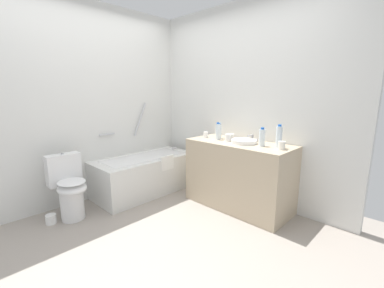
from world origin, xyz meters
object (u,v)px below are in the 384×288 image
(water_bottle_3, at_px, (218,132))
(toilet_paper_roll, at_px, (51,219))
(sink_faucet, at_px, (252,138))
(drinking_glass_0, at_px, (231,137))
(bathtub, at_px, (145,173))
(drinking_glass_3, at_px, (206,135))
(drinking_glass_1, at_px, (228,138))
(sink_basin, at_px, (244,141))
(water_bottle_0, at_px, (279,137))
(toilet, at_px, (69,188))
(water_bottle_1, at_px, (262,137))
(drinking_glass_2, at_px, (282,145))
(water_bottle_2, at_px, (219,131))

(water_bottle_3, xyz_separation_m, toilet_paper_roll, (-1.78, 0.93, -0.89))
(sink_faucet, height_order, drinking_glass_0, sink_faucet)
(toilet_paper_roll, bearing_deg, bathtub, 0.65)
(drinking_glass_3, bearing_deg, drinking_glass_1, -90.74)
(sink_basin, height_order, water_bottle_0, water_bottle_0)
(toilet, xyz_separation_m, water_bottle_0, (1.65, -1.69, 0.59))
(sink_faucet, xyz_separation_m, water_bottle_3, (-0.22, 0.38, 0.07))
(drinking_glass_3, bearing_deg, toilet_paper_roll, 158.03)
(drinking_glass_1, height_order, drinking_glass_3, drinking_glass_1)
(sink_basin, relative_size, sink_faucet, 2.02)
(water_bottle_0, bearing_deg, water_bottle_3, 96.34)
(drinking_glass_3, xyz_separation_m, toilet_paper_roll, (-1.79, 0.72, -0.82))
(water_bottle_0, bearing_deg, drinking_glass_1, 97.58)
(drinking_glass_1, bearing_deg, drinking_glass_0, 8.47)
(bathtub, relative_size, drinking_glass_1, 16.21)
(water_bottle_1, distance_m, water_bottle_3, 0.61)
(toilet, height_order, water_bottle_1, water_bottle_1)
(toilet, bearing_deg, drinking_glass_1, 56.74)
(drinking_glass_2, bearing_deg, water_bottle_3, 91.97)
(toilet, distance_m, sink_faucet, 2.25)
(water_bottle_3, bearing_deg, sink_faucet, -60.13)
(drinking_glass_1, relative_size, toilet_paper_roll, 0.82)
(bathtub, distance_m, drinking_glass_0, 1.37)
(toilet_paper_roll, bearing_deg, water_bottle_2, -25.36)
(drinking_glass_1, bearing_deg, drinking_glass_3, 89.26)
(water_bottle_3, bearing_deg, sink_basin, -84.63)
(toilet, xyz_separation_m, drinking_glass_3, (1.57, -0.70, 0.51))
(toilet, relative_size, water_bottle_2, 3.64)
(water_bottle_3, height_order, drinking_glass_1, water_bottle_3)
(sink_faucet, relative_size, water_bottle_1, 0.71)
(sink_basin, distance_m, drinking_glass_1, 0.22)
(sink_basin, height_order, drinking_glass_0, drinking_glass_0)
(bathtub, xyz_separation_m, drinking_glass_1, (0.48, -1.11, 0.60))
(water_bottle_0, distance_m, drinking_glass_1, 0.64)
(toilet, distance_m, drinking_glass_1, 1.97)
(water_bottle_1, height_order, water_bottle_3, water_bottle_3)
(drinking_glass_2, bearing_deg, sink_basin, 89.28)
(water_bottle_1, distance_m, toilet_paper_roll, 2.55)
(water_bottle_1, xyz_separation_m, drinking_glass_2, (-0.01, -0.24, -0.06))
(drinking_glass_1, height_order, toilet_paper_roll, drinking_glass_1)
(sink_faucet, height_order, water_bottle_1, water_bottle_1)
(sink_faucet, bearing_deg, bathtub, 117.74)
(water_bottle_3, relative_size, drinking_glass_0, 2.74)
(sink_basin, distance_m, water_bottle_2, 0.43)
(drinking_glass_0, bearing_deg, sink_faucet, -61.07)
(sink_faucet, distance_m, water_bottle_1, 0.30)
(sink_faucet, distance_m, toilet_paper_roll, 2.53)
(toilet, bearing_deg, bathtub, 93.12)
(sink_faucet, relative_size, toilet_paper_roll, 1.38)
(water_bottle_0, bearing_deg, sink_basin, 97.23)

